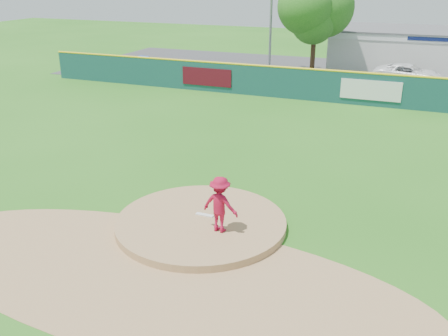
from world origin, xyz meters
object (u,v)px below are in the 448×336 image
at_px(pitcher, 220,204).
at_px(deciduous_tree, 315,17).
at_px(pool_building_grp, 427,50).
at_px(playground_slide, 142,65).
at_px(van, 408,74).

relative_size(pitcher, deciduous_tree, 0.24).
bearing_deg(pool_building_grp, deciduous_tree, -138.84).
distance_m(pitcher, playground_slide, 27.21).
height_order(van, pool_building_grp, pool_building_grp).
bearing_deg(pool_building_grp, playground_slide, -153.81).
xyz_separation_m(pool_building_grp, deciduous_tree, (-8.00, -6.99, 2.89)).
height_order(pitcher, van, pitcher).
bearing_deg(playground_slide, van, 12.14).
bearing_deg(pitcher, playground_slide, -48.42).
distance_m(van, pool_building_grp, 6.20).
xyz_separation_m(pool_building_grp, playground_slide, (-20.99, -10.32, -0.96)).
bearing_deg(playground_slide, pool_building_grp, 26.19).
bearing_deg(deciduous_tree, pool_building_grp, 41.16).
bearing_deg(pitcher, van, -92.87).
bearing_deg(pool_building_grp, van, -99.87).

